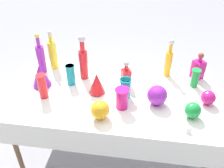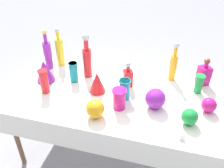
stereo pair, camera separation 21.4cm
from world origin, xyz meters
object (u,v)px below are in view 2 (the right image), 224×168
Objects in this scene: slender_vase_2 at (119,98)px; slender_vase_4 at (74,72)px; tall_bottle_0 at (48,53)px; slender_vase_0 at (125,89)px; fluted_vase_0 at (45,71)px; round_bowl_3 at (190,117)px; round_bowl_2 at (209,105)px; slender_vase_1 at (199,83)px; round_bowl_0 at (155,99)px; round_bowl_1 at (95,109)px; fluted_vase_1 at (97,82)px; slender_vase_3 at (44,81)px; tall_bottle_2 at (60,51)px; square_decanter_0 at (204,74)px; square_decanter_1 at (128,77)px; tall_bottle_1 at (87,59)px; tall_bottle_3 at (173,65)px.

slender_vase_4 is at bearing 152.19° from slender_vase_2.
slender_vase_0 is (0.85, -0.29, -0.06)m from tall_bottle_0.
fluted_vase_0 is 1.33m from round_bowl_3.
round_bowl_2 is (1.46, -0.06, -0.04)m from fluted_vase_0.
slender_vase_1 is 1.36× the size of round_bowl_2.
round_bowl_3 is (-0.14, -0.18, 0.00)m from round_bowl_2.
slender_vase_0 reaches higher than slender_vase_1.
round_bowl_0 is 1.13× the size of round_bowl_1.
round_bowl_2 is (0.93, -0.02, -0.04)m from fluted_vase_1.
slender_vase_1 is 0.73m from slender_vase_2.
slender_vase_4 is at bearing 159.13° from fluted_vase_1.
slender_vase_0 is at bearing 8.19° from slender_vase_3.
slender_vase_4 is at bearing -173.50° from slender_vase_1.
round_bowl_3 reaches higher than round_bowl_2.
slender_vase_3 is 0.29m from slender_vase_4.
fluted_vase_1 is (0.60, -0.26, -0.06)m from tall_bottle_0.
square_decanter_0 is (1.41, 0.02, -0.05)m from tall_bottle_2.
square_decanter_1 is at bearing 72.69° from round_bowl_1.
slender_vase_0 is 0.82× the size of slender_vase_3.
slender_vase_3 is at bearing -164.82° from slender_vase_1.
slender_vase_3 is (-0.69, -0.10, 0.02)m from slender_vase_0.
tall_bottle_1 is 1.08m from square_decanter_0.
tall_bottle_3 is at bearing 106.55° from round_bowl_3.
tall_bottle_1 is 0.37m from tall_bottle_2.
slender_vase_4 is (-1.16, -0.28, 0.00)m from square_decanter_0.
slender_vase_1 is (1.37, -0.13, -0.06)m from tall_bottle_2.
tall_bottle_2 reaches higher than slender_vase_3.
fluted_vase_1 is (-0.90, -0.38, -0.00)m from square_decanter_0.
slender_vase_4 is at bearing 13.94° from fluted_vase_0.
round_bowl_1 is (-0.15, -0.48, -0.02)m from square_decanter_1.
tall_bottle_0 is at bearing 139.83° from round_bowl_1.
tall_bottle_1 is 2.41× the size of slender_vase_0.
square_decanter_1 reaches higher than slender_vase_2.
square_decanter_0 is 1.35× the size of slender_vase_4.
round_bowl_1 is 0.71m from round_bowl_3.
tall_bottle_2 is 0.90m from round_bowl_1.
slender_vase_4 reaches higher than slender_vase_1.
square_decanter_1 is 1.37× the size of slender_vase_2.
tall_bottle_3 is 1.78× the size of fluted_vase_0.
tall_bottle_1 is (0.43, -0.04, 0.03)m from tall_bottle_0.
tall_bottle_2 reaches higher than round_bowl_0.
slender_vase_0 is 0.70m from slender_vase_3.
slender_vase_0 is at bearing -30.22° from tall_bottle_1.
tall_bottle_1 is 1.13m from round_bowl_2.
tall_bottle_2 reaches higher than round_bowl_2.
fluted_vase_1 is at bearing -145.17° from square_decanter_1.
tall_bottle_1 is at bearing 51.20° from slender_vase_4.
slender_vase_3 is at bearing -81.64° from tall_bottle_2.
slender_vase_0 is 0.53m from slender_vase_4.
square_decanter_0 reaches higher than fluted_vase_0.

